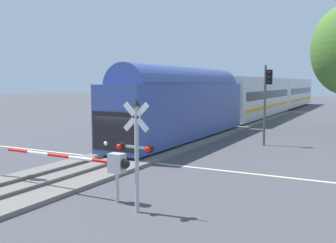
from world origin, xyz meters
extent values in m
plane|color=#47474C|center=(0.00, 0.00, 0.00)|extent=(220.00, 220.00, 0.00)
cube|color=beige|center=(0.00, 0.00, 0.00)|extent=(44.00, 0.20, 0.01)
cube|color=slate|center=(0.00, 0.00, 0.09)|extent=(4.40, 80.00, 0.18)
cube|color=#56514C|center=(-0.72, 0.00, 0.25)|extent=(0.10, 80.00, 0.14)
cube|color=#56514C|center=(0.72, 0.00, 0.25)|extent=(0.10, 80.00, 0.14)
cube|color=#384C93|center=(0.00, 8.11, 2.27)|extent=(3.00, 17.88, 3.90)
cube|color=black|center=(0.00, -0.85, 1.69)|extent=(2.76, 0.08, 2.15)
cylinder|color=#384C93|center=(0.00, 8.11, 4.10)|extent=(2.76, 16.10, 2.76)
sphere|color=#F4F2CC|center=(-0.50, -0.86, 1.00)|extent=(0.24, 0.24, 0.24)
sphere|color=#F4F2CC|center=(0.50, -0.86, 1.00)|extent=(0.24, 0.24, 0.24)
cube|color=silver|center=(0.00, 29.39, 2.62)|extent=(3.00, 22.87, 4.60)
cube|color=black|center=(1.51, 29.39, 2.92)|extent=(0.04, 20.58, 0.90)
cube|color=gold|center=(1.52, 29.39, 1.47)|extent=(0.04, 21.04, 0.36)
cube|color=silver|center=(0.00, 53.15, 2.62)|extent=(3.00, 22.87, 4.60)
cube|color=black|center=(1.51, 53.15, 2.92)|extent=(0.04, 20.58, 0.90)
cube|color=gold|center=(1.52, 53.15, 1.47)|extent=(0.04, 21.04, 0.36)
cylinder|color=#B7B7BC|center=(4.29, -6.62, 0.55)|extent=(0.14, 0.14, 1.10)
cube|color=#B7B7BC|center=(4.29, -6.62, 1.45)|extent=(0.56, 0.40, 0.70)
sphere|color=black|center=(4.64, -6.62, 1.45)|extent=(0.36, 0.36, 0.36)
cylinder|color=red|center=(3.74, -6.62, 1.45)|extent=(1.11, 0.12, 0.13)
cylinder|color=white|center=(2.63, -6.62, 1.46)|extent=(1.11, 0.12, 0.13)
cylinder|color=red|center=(1.52, -6.62, 1.47)|extent=(1.11, 0.12, 0.13)
cylinder|color=white|center=(0.41, -6.62, 1.48)|extent=(1.11, 0.12, 0.13)
cylinder|color=red|center=(-0.69, -6.62, 1.49)|extent=(1.11, 0.12, 0.13)
sphere|color=red|center=(-1.25, -6.62, 1.49)|extent=(0.14, 0.14, 0.14)
cylinder|color=#B2B2B7|center=(5.50, -7.20, 1.78)|extent=(0.14, 0.14, 3.56)
cube|color=white|center=(5.50, -7.22, 3.21)|extent=(0.98, 0.05, 0.98)
cube|color=white|center=(5.50, -7.22, 3.21)|extent=(0.98, 0.05, 0.98)
cube|color=#B2B2B7|center=(5.50, -7.20, 2.21)|extent=(1.10, 0.08, 0.08)
cylinder|color=black|center=(4.95, -7.30, 2.21)|extent=(0.26, 0.18, 0.26)
cylinder|color=black|center=(6.05, -7.30, 2.21)|extent=(0.26, 0.18, 0.26)
sphere|color=red|center=(4.95, -7.40, 2.21)|extent=(0.20, 0.20, 0.20)
sphere|color=red|center=(6.05, -7.40, 2.21)|extent=(0.20, 0.20, 0.20)
cone|color=black|center=(5.50, -7.20, 3.68)|extent=(0.28, 0.28, 0.22)
cylinder|color=#B7B7BC|center=(-4.29, 6.62, 0.55)|extent=(0.14, 0.14, 1.10)
cube|color=#B7B7BC|center=(-4.29, 6.62, 1.45)|extent=(0.56, 0.40, 0.70)
sphere|color=black|center=(-4.64, 6.62, 1.45)|extent=(0.36, 0.36, 0.36)
cylinder|color=red|center=(-3.78, 6.62, 1.48)|extent=(1.03, 0.12, 0.18)
cylinder|color=white|center=(-2.76, 6.62, 1.54)|extent=(1.03, 0.12, 0.18)
cylinder|color=red|center=(-1.74, 6.62, 1.61)|extent=(1.03, 0.12, 0.18)
cylinder|color=white|center=(-0.72, 6.62, 1.67)|extent=(1.03, 0.12, 0.18)
cylinder|color=red|center=(0.31, 6.62, 1.73)|extent=(1.03, 0.12, 0.18)
sphere|color=red|center=(0.82, 6.62, 1.76)|extent=(0.14, 0.14, 0.14)
cylinder|color=#4C4C51|center=(5.83, 8.70, 2.75)|extent=(0.16, 0.16, 5.50)
cube|color=black|center=(6.11, 8.70, 4.70)|extent=(0.34, 0.26, 1.00)
sphere|color=red|center=(6.11, 8.55, 5.02)|extent=(0.20, 0.20, 0.20)
cylinder|color=black|center=(6.11, 8.52, 5.02)|extent=(0.24, 0.10, 0.24)
sphere|color=#262626|center=(6.11, 8.55, 4.70)|extent=(0.20, 0.20, 0.20)
cylinder|color=black|center=(6.11, 8.52, 4.70)|extent=(0.24, 0.10, 0.24)
sphere|color=#262626|center=(6.11, 8.55, 4.38)|extent=(0.20, 0.20, 0.20)
cylinder|color=black|center=(6.11, 8.52, 4.38)|extent=(0.24, 0.10, 0.24)
camera|label=1|loc=(12.29, -17.91, 4.33)|focal=41.49mm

